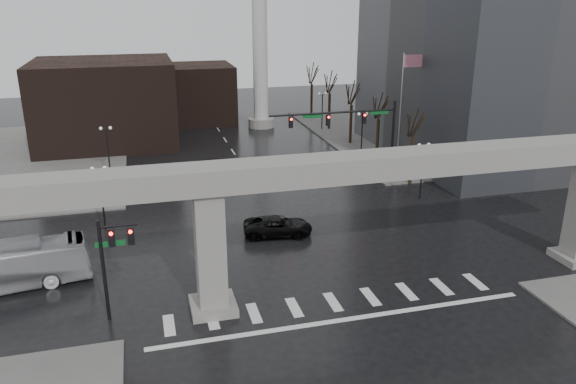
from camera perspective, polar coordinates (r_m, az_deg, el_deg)
name	(u,v)px	position (r m, az deg, el deg)	size (l,w,h in m)	color
ground	(328,294)	(34.94, 4.04, -10.28)	(160.00, 160.00, 0.00)	black
sidewalk_ne	(427,134)	(76.02, 13.93, 5.76)	(28.00, 36.00, 0.15)	slate
elevated_guideway	(351,186)	(32.52, 6.43, 0.64)	(48.00, 2.60, 8.70)	gray
building_far_left	(106,103)	(71.77, -18.05, 8.62)	(16.00, 14.00, 10.00)	black
building_far_mid	(197,93)	(82.10, -9.24, 9.86)	(10.00, 10.00, 8.00)	black
smokestack	(260,27)	(76.45, -2.90, 16.44)	(3.60, 3.60, 30.00)	beige
signal_mast_arm	(356,126)	(52.41, 6.88, 6.65)	(12.12, 0.43, 8.00)	black
signal_left_pole	(112,253)	(32.03, -17.42, -5.89)	(2.30, 0.30, 6.00)	black
flagpole_assembly	(404,99)	(57.49, 11.68, 9.26)	(2.06, 0.12, 12.00)	silver
lamp_right_0	(423,161)	(50.67, 13.53, 3.05)	(1.22, 0.32, 5.11)	black
lamp_right_1	(362,127)	(62.90, 7.54, 6.57)	(1.22, 0.32, 5.11)	black
lamp_right_2	(322,104)	(75.74, 3.50, 8.87)	(1.22, 0.32, 5.11)	black
lamp_left_0	(101,187)	(44.91, -18.49, 0.48)	(1.22, 0.32, 5.11)	black
lamp_left_1	(107,143)	(58.36, -17.90, 4.78)	(1.22, 0.32, 5.11)	black
lamp_left_2	(111,115)	(72.02, -17.52, 7.47)	(1.22, 0.32, 5.11)	black
tree_right_0	(412,156)	(54.73, 12.46, 3.59)	(1.09, 1.58, 7.50)	black
tree_right_1	(378,136)	(61.67, 9.11, 5.64)	(1.09, 1.61, 7.67)	black
tree_right_2	(351,120)	(68.84, 6.42, 7.25)	(1.10, 1.63, 7.85)	black
tree_right_3	(330,108)	(76.18, 4.24, 8.54)	(1.11, 1.66, 8.02)	black
tree_right_4	(312,97)	(83.64, 2.43, 9.60)	(1.12, 1.69, 8.19)	black
pickup_truck	(278,226)	(42.55, -1.03, -3.49)	(2.40, 5.20, 1.45)	black
city_bus	(0,268)	(38.95, -27.18, -6.85)	(2.45, 10.49, 2.92)	silver
far_car	(215,167)	(57.63, -7.43, 2.56)	(1.72, 4.28, 1.46)	black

